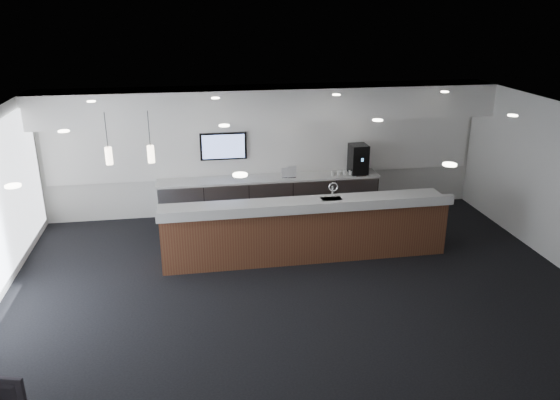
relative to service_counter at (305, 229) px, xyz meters
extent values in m
plane|color=black|center=(-0.38, -1.41, -0.57)|extent=(10.00, 10.00, 0.00)
cube|color=black|center=(-0.38, -1.41, 2.43)|extent=(10.00, 8.00, 0.02)
cube|color=silver|center=(-0.38, 2.59, 0.93)|extent=(10.00, 0.02, 3.00)
cube|color=white|center=(-0.38, 2.14, 2.08)|extent=(10.00, 0.90, 0.70)
cube|color=white|center=(-0.38, 2.56, 1.03)|extent=(9.80, 0.06, 1.40)
cube|color=gray|center=(-0.38, 2.23, -0.12)|extent=(5.00, 0.60, 0.90)
cube|color=silver|center=(-0.38, 2.23, 0.35)|extent=(5.06, 0.66, 0.05)
cylinder|color=silver|center=(-2.38, 1.91, -0.08)|extent=(0.60, 0.02, 0.02)
cylinder|color=silver|center=(-1.38, 1.91, -0.08)|extent=(0.60, 0.02, 0.02)
cylinder|color=silver|center=(-0.38, 1.91, -0.08)|extent=(0.60, 0.02, 0.02)
cylinder|color=silver|center=(0.62, 1.91, -0.08)|extent=(0.60, 0.02, 0.02)
cylinder|color=silver|center=(1.62, 1.91, -0.08)|extent=(0.60, 0.02, 0.02)
cube|color=black|center=(-1.38, 2.50, 1.08)|extent=(1.05, 0.07, 0.62)
cube|color=blue|center=(-1.38, 2.46, 1.08)|extent=(0.95, 0.01, 0.54)
cylinder|color=#FFE9C6|center=(-2.78, -0.61, 1.68)|extent=(0.12, 0.12, 0.30)
cylinder|color=#FFE9C6|center=(-3.48, -0.61, 1.68)|extent=(0.12, 0.12, 0.30)
cube|color=#512A1B|center=(0.00, 0.01, -0.05)|extent=(5.48, 0.81, 1.05)
cube|color=silver|center=(0.00, 0.01, 0.51)|extent=(5.56, 0.89, 0.06)
cube|color=silver|center=(0.00, -0.41, 0.60)|extent=(5.56, 0.16, 0.18)
cylinder|color=silver|center=(0.54, 0.11, 0.68)|extent=(0.04, 0.04, 0.28)
torus|color=silver|center=(0.54, 0.05, 0.82)|extent=(0.19, 0.03, 0.19)
cube|color=black|center=(1.70, 2.22, 0.72)|extent=(0.40, 0.45, 0.68)
cube|color=silver|center=(1.70, 1.98, 0.39)|extent=(0.24, 0.12, 0.02)
cube|color=silver|center=(-0.03, 2.13, 0.50)|extent=(0.17, 0.04, 0.24)
cube|color=silver|center=(0.12, 2.11, 0.51)|extent=(0.20, 0.03, 0.27)
imported|color=white|center=(1.51, 2.11, 0.43)|extent=(0.11, 0.11, 0.10)
imported|color=white|center=(1.37, 2.11, 0.43)|extent=(0.15, 0.15, 0.10)
imported|color=white|center=(1.23, 2.11, 0.43)|extent=(0.13, 0.13, 0.10)
imported|color=white|center=(1.09, 2.11, 0.43)|extent=(0.14, 0.14, 0.10)
camera|label=1|loc=(-2.07, -9.50, 4.15)|focal=35.00mm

